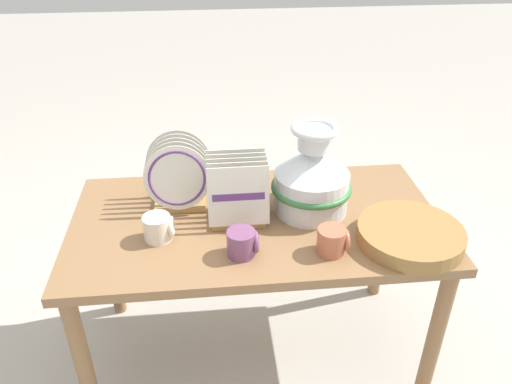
% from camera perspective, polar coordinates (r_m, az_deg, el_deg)
% --- Properties ---
extents(ground_plane, '(14.00, 14.00, 0.00)m').
position_cam_1_polar(ground_plane, '(2.22, 0.00, -17.47)').
color(ground_plane, '#B2ADA3').
extents(display_table, '(1.31, 0.69, 0.67)m').
position_cam_1_polar(display_table, '(1.82, 0.00, -5.24)').
color(display_table, olive).
rests_on(display_table, ground_plane).
extents(ceramic_vase, '(0.29, 0.29, 0.33)m').
position_cam_1_polar(ceramic_vase, '(1.77, 6.40, 1.67)').
color(ceramic_vase, silver).
rests_on(ceramic_vase, display_table).
extents(dish_rack_round_plates, '(0.23, 0.18, 0.26)m').
position_cam_1_polar(dish_rack_round_plates, '(1.82, -8.87, 1.68)').
color(dish_rack_round_plates, tan).
rests_on(dish_rack_round_plates, display_table).
extents(dish_rack_square_plates, '(0.21, 0.18, 0.23)m').
position_cam_1_polar(dish_rack_square_plates, '(1.73, -2.14, -0.37)').
color(dish_rack_square_plates, tan).
rests_on(dish_rack_square_plates, display_table).
extents(wicker_charger_stack, '(0.35, 0.35, 0.05)m').
position_cam_1_polar(wicker_charger_stack, '(1.72, 17.20, -4.70)').
color(wicker_charger_stack, olive).
rests_on(wicker_charger_stack, display_table).
extents(mug_cream_glaze, '(0.10, 0.09, 0.09)m').
position_cam_1_polar(mug_cream_glaze, '(1.68, -11.06, -4.04)').
color(mug_cream_glaze, silver).
rests_on(mug_cream_glaze, display_table).
extents(mug_plum_glaze, '(0.10, 0.09, 0.09)m').
position_cam_1_polar(mug_plum_glaze, '(1.58, -1.53, -5.85)').
color(mug_plum_glaze, '#7A4770').
rests_on(mug_plum_glaze, display_table).
extents(mug_terracotta_glaze, '(0.10, 0.09, 0.09)m').
position_cam_1_polar(mug_terracotta_glaze, '(1.61, 8.75, -5.53)').
color(mug_terracotta_glaze, '#B76647').
rests_on(mug_terracotta_glaze, display_table).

